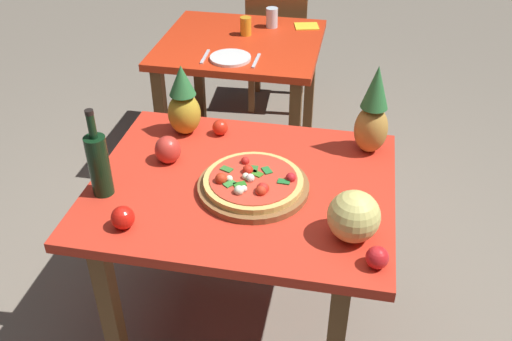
{
  "coord_description": "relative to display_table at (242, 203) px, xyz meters",
  "views": [
    {
      "loc": [
        0.38,
        -1.67,
        2.01
      ],
      "look_at": [
        0.05,
        0.02,
        0.81
      ],
      "focal_mm": 40.01,
      "sensor_mm": 36.0,
      "label": 1
    }
  ],
  "objects": [
    {
      "name": "napkin_folded",
      "position": [
        0.04,
        1.64,
        0.1
      ],
      "size": [
        0.16,
        0.15,
        0.01
      ],
      "primitive_type": "cube",
      "rotation": [
        0.0,
        0.0,
        0.24
      ],
      "color": "yellow",
      "rests_on": "background_table"
    },
    {
      "name": "tomato_near_board",
      "position": [
        -0.16,
        0.32,
        0.13
      ],
      "size": [
        0.07,
        0.07,
        0.07
      ],
      "primitive_type": "sphere",
      "color": "red",
      "rests_on": "display_table"
    },
    {
      "name": "pizza",
      "position": [
        0.05,
        -0.04,
        0.14
      ],
      "size": [
        0.36,
        0.36,
        0.06
      ],
      "color": "#DFB85F",
      "rests_on": "pizza_board"
    },
    {
      "name": "wine_bottle",
      "position": [
        -0.48,
        -0.15,
        0.22
      ],
      "size": [
        0.08,
        0.08,
        0.34
      ],
      "color": "black",
      "rests_on": "display_table"
    },
    {
      "name": "dining_chair",
      "position": [
        -0.19,
        2.0,
        -0.18
      ],
      "size": [
        0.42,
        0.42,
        0.85
      ],
      "rotation": [
        0.0,
        0.0,
        3.2
      ],
      "color": "brown",
      "rests_on": "ground_plane"
    },
    {
      "name": "drinking_glass_juice",
      "position": [
        -0.29,
        1.44,
        0.15
      ],
      "size": [
        0.07,
        0.07,
        0.1
      ],
      "primitive_type": "cylinder",
      "color": "orange",
      "rests_on": "background_table"
    },
    {
      "name": "tomato_at_corner",
      "position": [
        0.5,
        -0.35,
        0.13
      ],
      "size": [
        0.07,
        0.07,
        0.07
      ],
      "primitive_type": "sphere",
      "color": "red",
      "rests_on": "display_table"
    },
    {
      "name": "ground_plane",
      "position": [
        0.0,
        0.0,
        -0.66
      ],
      "size": [
        10.0,
        10.0,
        0.0
      ],
      "primitive_type": "plane",
      "color": "gray"
    },
    {
      "name": "display_table",
      "position": [
        0.0,
        0.0,
        0.0
      ],
      "size": [
        1.12,
        0.9,
        0.76
      ],
      "color": "brown",
      "rests_on": "ground_plane"
    },
    {
      "name": "pineapple_right",
      "position": [
        0.45,
        0.32,
        0.26
      ],
      "size": [
        0.13,
        0.13,
        0.37
      ],
      "color": "#BE873A",
      "rests_on": "display_table"
    },
    {
      "name": "dinner_plate",
      "position": [
        -0.3,
        1.08,
        0.11
      ],
      "size": [
        0.22,
        0.22,
        0.02
      ],
      "primitive_type": "cylinder",
      "color": "white",
      "rests_on": "background_table"
    },
    {
      "name": "fork_utensil",
      "position": [
        -0.44,
        1.08,
        0.1
      ],
      "size": [
        0.02,
        0.18,
        0.01
      ],
      "primitive_type": "cube",
      "rotation": [
        0.0,
        0.0,
        0.04
      ],
      "color": "silver",
      "rests_on": "background_table"
    },
    {
      "name": "tomato_by_bottle",
      "position": [
        -0.33,
        -0.32,
        0.14
      ],
      "size": [
        0.08,
        0.08,
        0.08
      ],
      "primitive_type": "sphere",
      "color": "red",
      "rests_on": "display_table"
    },
    {
      "name": "melon",
      "position": [
        0.42,
        -0.23,
        0.18
      ],
      "size": [
        0.17,
        0.17,
        0.17
      ],
      "primitive_type": "sphere",
      "color": "#D9CE70",
      "rests_on": "display_table"
    },
    {
      "name": "pizza_board",
      "position": [
        0.05,
        -0.03,
        0.11
      ],
      "size": [
        0.41,
        0.41,
        0.02
      ],
      "primitive_type": "cylinder",
      "color": "brown",
      "rests_on": "display_table"
    },
    {
      "name": "background_table",
      "position": [
        -0.3,
        1.35,
        -0.02
      ],
      "size": [
        0.91,
        0.85,
        0.76
      ],
      "color": "brown",
      "rests_on": "ground_plane"
    },
    {
      "name": "bell_pepper",
      "position": [
        -0.31,
        0.09,
        0.15
      ],
      "size": [
        0.1,
        0.1,
        0.11
      ],
      "primitive_type": "ellipsoid",
      "color": "red",
      "rests_on": "display_table"
    },
    {
      "name": "drinking_glass_water",
      "position": [
        -0.16,
        1.6,
        0.16
      ],
      "size": [
        0.07,
        0.07,
        0.12
      ],
      "primitive_type": "cylinder",
      "color": "silver",
      "rests_on": "background_table"
    },
    {
      "name": "knife_utensil",
      "position": [
        -0.16,
        1.08,
        0.1
      ],
      "size": [
        0.02,
        0.18,
        0.01
      ],
      "primitive_type": "cube",
      "rotation": [
        0.0,
        0.0,
        -0.0
      ],
      "color": "silver",
      "rests_on": "background_table"
    },
    {
      "name": "pineapple_left",
      "position": [
        -0.31,
        0.31,
        0.24
      ],
      "size": [
        0.14,
        0.14,
        0.31
      ],
      "color": "gold",
      "rests_on": "display_table"
    }
  ]
}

